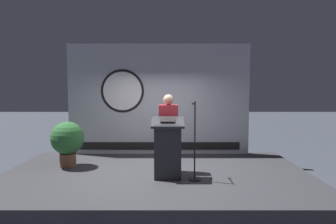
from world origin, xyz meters
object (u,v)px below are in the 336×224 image
at_px(potted_plant, 68,140).
at_px(podium, 168,149).
at_px(speaker_person, 169,132).
at_px(microphone_stand, 195,152).

bearing_deg(potted_plant, podium, -21.09).
relative_size(speaker_person, microphone_stand, 1.08).
xyz_separation_m(microphone_stand, potted_plant, (-2.78, 0.97, 0.07)).
bearing_deg(speaker_person, microphone_stand, -49.07).
relative_size(microphone_stand, potted_plant, 1.49).
bearing_deg(speaker_person, potted_plant, 170.24).
bearing_deg(microphone_stand, podium, 168.98).
bearing_deg(speaker_person, podium, -91.74).
xyz_separation_m(podium, microphone_stand, (0.52, -0.10, -0.04)).
height_order(microphone_stand, potted_plant, microphone_stand).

